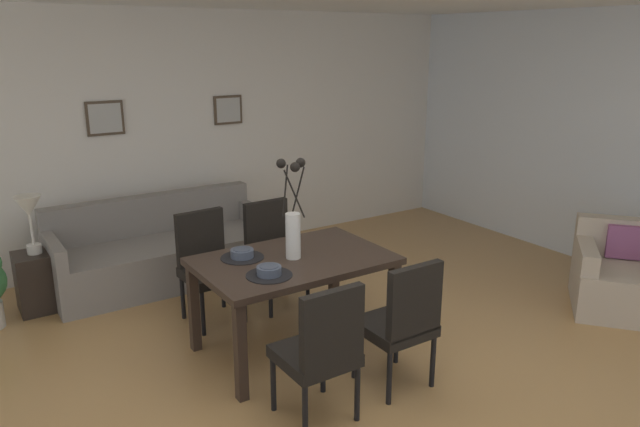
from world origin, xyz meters
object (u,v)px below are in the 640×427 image
(centerpiece_vase, at_px, (293,221))
(framed_picture_center, at_px, (228,110))
(dining_chair_far_left, at_px, (402,319))
(dining_chair_near_left, at_px, (322,347))
(dining_chair_far_right, at_px, (273,248))
(bowl_near_left, at_px, (269,270))
(sofa, at_px, (163,253))
(bowl_near_right, at_px, (242,253))
(framed_picture_left, at_px, (105,118))
(armchair, at_px, (624,278))
(dining_table, at_px, (294,269))
(side_table, at_px, (39,281))
(table_lamp, at_px, (29,212))
(dining_chair_near_right, at_px, (207,261))

(centerpiece_vase, distance_m, framed_picture_center, 2.61)
(dining_chair_far_left, bearing_deg, dining_chair_near_left, -177.54)
(dining_chair_far_right, bearing_deg, centerpiece_vase, -108.72)
(bowl_near_left, bearing_deg, sofa, 91.59)
(dining_chair_far_right, height_order, bowl_near_right, dining_chair_far_right)
(framed_picture_left, bearing_deg, dining_chair_far_left, -73.61)
(bowl_near_right, bearing_deg, armchair, -20.58)
(dining_table, relative_size, framed_picture_left, 3.91)
(side_table, bearing_deg, dining_table, -50.46)
(dining_chair_near_left, distance_m, framed_picture_left, 3.53)
(dining_chair_far_left, distance_m, centerpiece_vase, 1.05)
(centerpiece_vase, xyz_separation_m, bowl_near_right, (-0.32, 0.21, -0.24))
(side_table, bearing_deg, table_lamp, 90.00)
(table_lamp, xyz_separation_m, armchair, (4.29, -2.78, -0.61))
(dining_chair_far_right, xyz_separation_m, framed_picture_left, (-0.94, 1.63, 1.04))
(centerpiece_vase, height_order, bowl_near_right, centerpiece_vase)
(dining_table, distance_m, side_table, 2.40)
(dining_chair_near_left, distance_m, bowl_near_left, 0.73)
(centerpiece_vase, relative_size, bowl_near_left, 4.32)
(dining_chair_near_right, height_order, armchair, dining_chair_near_right)
(sofa, height_order, side_table, sofa)
(dining_chair_near_right, xyz_separation_m, framed_picture_left, (-0.32, 1.61, 1.04))
(side_table, height_order, table_lamp, table_lamp)
(centerpiece_vase, bearing_deg, framed_picture_left, 104.84)
(dining_chair_far_left, xyz_separation_m, bowl_near_left, (-0.64, 0.65, 0.27))
(dining_table, bearing_deg, framed_picture_left, 104.81)
(centerpiece_vase, relative_size, bowl_near_right, 4.32)
(bowl_near_right, xyz_separation_m, framed_picture_center, (0.97, 2.26, 0.77))
(table_lamp, bearing_deg, dining_table, -50.46)
(dining_chair_far_right, bearing_deg, framed_picture_left, 119.96)
(dining_chair_near_left, height_order, bowl_near_right, dining_chair_near_left)
(dining_chair_near_right, bearing_deg, dining_chair_far_left, -69.13)
(dining_chair_near_right, relative_size, dining_chair_far_left, 1.00)
(dining_chair_near_right, bearing_deg, dining_chair_far_right, -1.66)
(bowl_near_left, xyz_separation_m, framed_picture_center, (0.97, 2.68, 0.77))
(dining_chair_far_right, distance_m, framed_picture_center, 1.97)
(bowl_near_left, bearing_deg, dining_chair_far_right, 60.19)
(framed_picture_left, bearing_deg, dining_table, -75.19)
(dining_chair_near_left, bearing_deg, framed_picture_center, 73.64)
(dining_table, height_order, framed_picture_left, framed_picture_left)
(side_table, bearing_deg, sofa, 3.27)
(dining_chair_near_left, distance_m, dining_chair_far_left, 0.66)
(dining_table, height_order, framed_picture_center, framed_picture_center)
(dining_table, xyz_separation_m, armchair, (2.78, -0.96, -0.37))
(framed_picture_center, bearing_deg, sofa, -150.50)
(dining_chair_far_right, bearing_deg, dining_chair_near_left, -109.68)
(dining_chair_near_left, relative_size, table_lamp, 1.80)
(dining_table, height_order, bowl_near_right, bowl_near_right)
(bowl_near_left, bearing_deg, bowl_near_right, 90.00)
(framed_picture_left, bearing_deg, side_table, -142.89)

